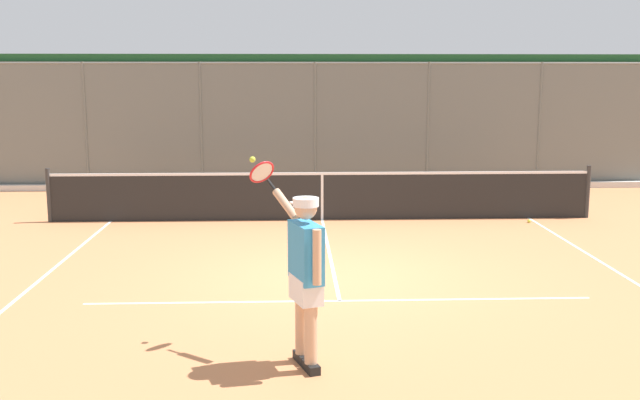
% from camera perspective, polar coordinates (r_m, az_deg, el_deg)
% --- Properties ---
extents(ground_plane, '(60.00, 60.00, 0.00)m').
position_cam_1_polar(ground_plane, '(10.65, 1.13, -5.98)').
color(ground_plane, '#C67A4C').
extents(court_line_markings, '(8.47, 9.71, 0.01)m').
position_cam_1_polar(court_line_markings, '(9.23, 1.68, -8.48)').
color(court_line_markings, white).
rests_on(court_line_markings, ground).
extents(fence_backdrop, '(20.22, 1.37, 3.38)m').
position_cam_1_polar(fence_backdrop, '(19.19, -0.44, 6.20)').
color(fence_backdrop, slate).
rests_on(fence_backdrop, ground).
extents(tennis_net, '(10.88, 0.09, 1.07)m').
position_cam_1_polar(tennis_net, '(14.61, 0.17, 0.36)').
color(tennis_net, '#2D2D2D').
rests_on(tennis_net, ground).
extents(tennis_player, '(0.80, 1.28, 2.02)m').
position_cam_1_polar(tennis_player, '(7.21, -1.19, -5.29)').
color(tennis_player, black).
rests_on(tennis_player, ground).
extents(tennis_ball_near_baseline, '(0.07, 0.07, 0.07)m').
position_cam_1_polar(tennis_ball_near_baseline, '(14.97, 15.99, -1.59)').
color(tennis_ball_near_baseline, '#D6E042').
rests_on(tennis_ball_near_baseline, ground).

